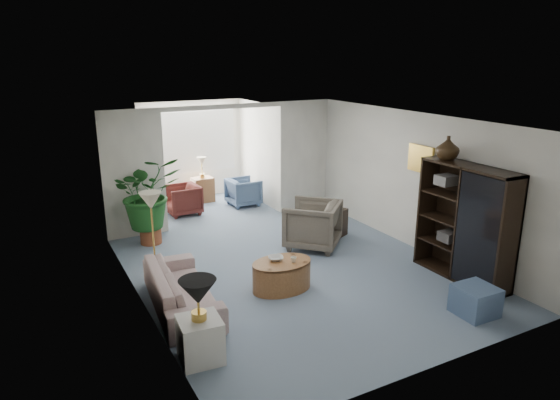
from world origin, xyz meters
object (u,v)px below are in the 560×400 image
ottoman (475,301)px  side_table_dark (334,223)px  plant_pot (151,235)px  table_lamp (198,292)px  coffee_bowl (276,258)px  end_table (200,340)px  sunroom_chair_blue (244,192)px  coffee_table (282,275)px  entertainment_cabinet (465,223)px  cabinet_urn (448,148)px  sofa (181,288)px  floor_lamp (151,201)px  sunroom_chair_maroon (182,200)px  sunroom_table (203,190)px  framed_picture (421,159)px  wingback_chair (312,225)px  coffee_cup (294,260)px

ottoman → side_table_dark: bearing=89.2°
ottoman → plant_pot: size_ratio=1.28×
table_lamp → coffee_bowl: (1.68, 1.29, -0.40)m
end_table → sunroom_chair_blue: bearing=61.2°
sunroom_chair_blue → coffee_table: bearing=161.5°
plant_pot → sunroom_chair_blue: size_ratio=0.56×
sunroom_chair_blue → entertainment_cabinet: bearing=-166.8°
coffee_table → cabinet_urn: (2.73, -0.50, 1.82)m
sofa → table_lamp: (-0.20, -1.35, 0.59)m
side_table_dark → entertainment_cabinet: (0.70, -2.58, 0.66)m
sofa → floor_lamp: size_ratio=5.52×
table_lamp → sunroom_chair_maroon: (1.54, 5.54, -0.55)m
plant_pot → sunroom_table: sunroom_table is taller
framed_picture → cabinet_urn: cabinet_urn is taller
sunroom_table → coffee_table: bearing=-96.3°
framed_picture → side_table_dark: framed_picture is taller
floor_lamp → coffee_table: 2.38m
end_table → sunroom_chair_blue: sunroom_chair_blue is taller
side_table_dark → table_lamp: bearing=-143.7°
sofa → sunroom_chair_blue: bearing=-29.1°
framed_picture → coffee_bowl: framed_picture is taller
wingback_chair → coffee_bowl: bearing=-4.3°
floor_lamp → cabinet_urn: size_ratio=0.95×
framed_picture → wingback_chair: (-1.63, 0.98, -1.26)m
floor_lamp → sunroom_chair_blue: bearing=45.0°
sunroom_chair_blue → sunroom_chair_maroon: sunroom_chair_maroon is taller
framed_picture → sunroom_table: 5.55m
coffee_cup → entertainment_cabinet: size_ratio=0.05×
table_lamp → entertainment_cabinet: (4.46, 0.19, 0.04)m
side_table_dark → sofa: bearing=-158.4°
sofa → coffee_table: 1.54m
sofa → floor_lamp: (-0.04, 1.31, 0.96)m
end_table → side_table_dark: (3.77, 2.77, 0.00)m
coffee_cup → end_table: bearing=-149.9°
sofa → side_table_dark: (3.57, 1.42, -0.02)m
floor_lamp → plant_pot: size_ratio=0.90×
coffee_bowl → side_table_dark: (2.09, 1.48, -0.21)m
framed_picture → coffee_bowl: (-3.01, -0.20, -1.22)m
coffee_table → ottoman: size_ratio=1.85×
cabinet_urn → plant_pot: (-4.01, 3.39, -1.88)m
end_table → ottoman: bearing=-11.6°
sofa → end_table: (-0.20, -1.35, -0.02)m
cabinet_urn → ottoman: 2.46m
framed_picture → plant_pot: size_ratio=1.25×
coffee_cup → ottoman: bearing=-45.2°
end_table → cabinet_urn: size_ratio=1.40×
ottoman → sunroom_chair_maroon: 6.67m
side_table_dark → sunroom_chair_blue: sunroom_chair_blue is taller
entertainment_cabinet → sunroom_chair_maroon: (-2.92, 5.35, -0.59)m
ottoman → coffee_bowl: bearing=134.8°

